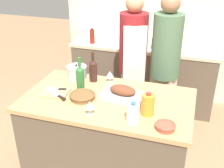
# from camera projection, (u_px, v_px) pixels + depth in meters

# --- Properties ---
(kitchen_island) EXTENTS (1.49, 0.85, 0.93)m
(kitchen_island) POSITION_uv_depth(u_px,v_px,m) (108.00, 140.00, 2.69)
(kitchen_island) COLOR brown
(kitchen_island) RESTS_ON ground_plane
(back_counter) EXTENTS (2.04, 0.60, 0.90)m
(back_counter) POSITION_uv_depth(u_px,v_px,m) (143.00, 74.00, 4.09)
(back_counter) COLOR brown
(back_counter) RESTS_ON ground_plane
(back_wall) EXTENTS (2.54, 0.10, 2.55)m
(back_wall) POSITION_uv_depth(u_px,v_px,m) (151.00, 12.00, 4.02)
(back_wall) COLOR beige
(back_wall) RESTS_ON ground_plane
(roasting_pan) EXTENTS (0.40, 0.28, 0.12)m
(roasting_pan) POSITION_uv_depth(u_px,v_px,m) (123.00, 93.00, 2.46)
(roasting_pan) COLOR #BCBCC1
(roasting_pan) RESTS_ON kitchen_island
(wicker_basket) EXTENTS (0.23, 0.23, 0.05)m
(wicker_basket) POSITION_uv_depth(u_px,v_px,m) (82.00, 96.00, 2.46)
(wicker_basket) COLOR brown
(wicker_basket) RESTS_ON kitchen_island
(cutting_board) EXTENTS (0.26, 0.22, 0.02)m
(cutting_board) POSITION_uv_depth(u_px,v_px,m) (55.00, 93.00, 2.55)
(cutting_board) COLOR tan
(cutting_board) RESTS_ON kitchen_island
(stock_pot) EXTENTS (0.20, 0.20, 0.15)m
(stock_pot) POSITION_uv_depth(u_px,v_px,m) (77.00, 72.00, 2.82)
(stock_pot) COLOR #B7B7BC
(stock_pot) RESTS_ON kitchen_island
(mixing_bowl) EXTENTS (0.15, 0.15, 0.04)m
(mixing_bowl) POSITION_uv_depth(u_px,v_px,m) (165.00, 126.00, 2.06)
(mixing_bowl) COLOR #A84C38
(mixing_bowl) RESTS_ON kitchen_island
(juice_jug) EXTENTS (0.10, 0.10, 0.20)m
(juice_jug) POSITION_uv_depth(u_px,v_px,m) (148.00, 105.00, 2.21)
(juice_jug) COLOR orange
(juice_jug) RESTS_ON kitchen_island
(milk_jug) EXTENTS (0.10, 0.10, 0.17)m
(milk_jug) POSITION_uv_depth(u_px,v_px,m) (133.00, 113.00, 2.11)
(milk_jug) COLOR white
(milk_jug) RESTS_ON kitchen_island
(wine_bottle_green) EXTENTS (0.08, 0.08, 0.31)m
(wine_bottle_green) POSITION_uv_depth(u_px,v_px,m) (80.00, 77.00, 2.59)
(wine_bottle_green) COLOR #28662D
(wine_bottle_green) RESTS_ON kitchen_island
(wine_bottle_dark) EXTENTS (0.08, 0.08, 0.31)m
(wine_bottle_dark) POSITION_uv_depth(u_px,v_px,m) (93.00, 70.00, 2.74)
(wine_bottle_dark) COLOR #381E19
(wine_bottle_dark) RESTS_ON kitchen_island
(wine_glass_left) EXTENTS (0.08, 0.08, 0.12)m
(wine_glass_left) POSITION_uv_depth(u_px,v_px,m) (90.00, 105.00, 2.21)
(wine_glass_left) COLOR silver
(wine_glass_left) RESTS_ON kitchen_island
(wine_glass_right) EXTENTS (0.08, 0.08, 0.11)m
(wine_glass_right) POSITION_uv_depth(u_px,v_px,m) (110.00, 74.00, 2.74)
(wine_glass_right) COLOR silver
(wine_glass_right) RESTS_ON kitchen_island
(knife_chef) EXTENTS (0.23, 0.14, 0.01)m
(knife_chef) POSITION_uv_depth(u_px,v_px,m) (57.00, 95.00, 2.49)
(knife_chef) COLOR #B7B7BC
(knife_chef) RESTS_ON cutting_board
(knife_paring) EXTENTS (0.19, 0.08, 0.01)m
(knife_paring) POSITION_uv_depth(u_px,v_px,m) (57.00, 89.00, 2.60)
(knife_paring) COLOR #B7B7BC
(knife_paring) RESTS_ON cutting_board
(condiment_bottle_tall) EXTENTS (0.06, 0.06, 0.16)m
(condiment_bottle_tall) POSITION_uv_depth(u_px,v_px,m) (154.00, 44.00, 3.71)
(condiment_bottle_tall) COLOR maroon
(condiment_bottle_tall) RESTS_ON back_counter
(condiment_bottle_short) EXTENTS (0.07, 0.07, 0.18)m
(condiment_bottle_short) POSITION_uv_depth(u_px,v_px,m) (140.00, 36.00, 3.96)
(condiment_bottle_short) COLOR maroon
(condiment_bottle_short) RESTS_ON back_counter
(condiment_bottle_extra) EXTENTS (0.07, 0.07, 0.21)m
(condiment_bottle_extra) POSITION_uv_depth(u_px,v_px,m) (92.00, 36.00, 3.91)
(condiment_bottle_extra) COLOR maroon
(condiment_bottle_extra) RESTS_ON back_counter
(person_cook_aproned) EXTENTS (0.33, 0.35, 1.69)m
(person_cook_aproned) POSITION_uv_depth(u_px,v_px,m) (133.00, 61.00, 3.24)
(person_cook_aproned) COLOR beige
(person_cook_aproned) RESTS_ON ground_plane
(person_cook_guest) EXTENTS (0.32, 0.32, 1.73)m
(person_cook_guest) POSITION_uv_depth(u_px,v_px,m) (165.00, 64.00, 3.09)
(person_cook_guest) COLOR beige
(person_cook_guest) RESTS_ON ground_plane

